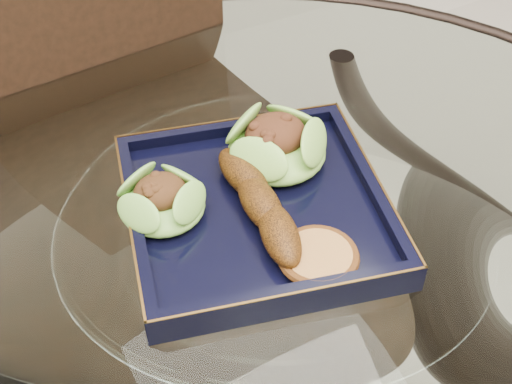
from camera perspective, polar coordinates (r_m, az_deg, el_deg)
dining_table at (r=0.86m, az=1.21°, el=-12.41°), size 1.13×1.13×0.77m
dining_chair at (r=1.10m, az=-8.15°, el=-2.36°), size 0.44×0.44×0.95m
navy_plate at (r=0.76m, az=0.00°, el=-1.63°), size 0.33×0.33×0.02m
lettuce_wrap_left at (r=0.74m, az=-7.52°, el=-0.81°), size 0.10×0.10×0.03m
lettuce_wrap_right at (r=0.80m, az=1.67°, el=3.63°), size 0.13×0.13×0.04m
roasted_plantain at (r=0.74m, az=0.37°, el=-0.88°), size 0.06×0.18×0.03m
crumb_patty at (r=0.70m, az=4.99°, el=-5.26°), size 0.09×0.09×0.01m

